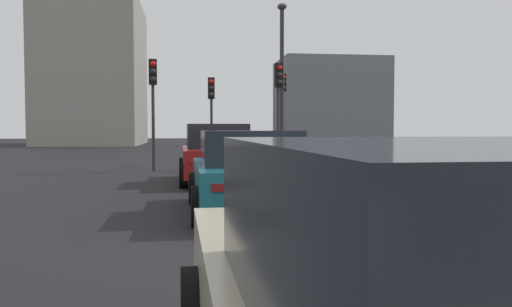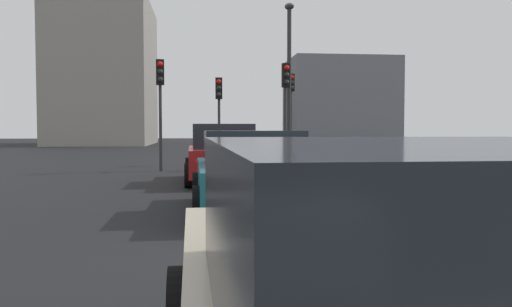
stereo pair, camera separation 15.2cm
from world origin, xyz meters
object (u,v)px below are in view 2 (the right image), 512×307
at_px(car_teal_second, 251,173).
at_px(traffic_light_near_right, 291,98).
at_px(traffic_light_far_left, 160,91).
at_px(car_red_lead, 222,155).
at_px(traffic_light_far_right, 286,93).
at_px(street_lamp_kerbside, 289,70).
at_px(traffic_light_near_left, 219,102).

xyz_separation_m(car_teal_second, traffic_light_near_right, (17.19, -3.79, 2.40)).
distance_m(car_teal_second, traffic_light_far_left, 10.03).
xyz_separation_m(car_red_lead, traffic_light_far_left, (4.13, 2.01, 2.08)).
height_order(car_red_lead, traffic_light_far_right, traffic_light_far_right).
height_order(traffic_light_far_left, street_lamp_kerbside, street_lamp_kerbside).
bearing_deg(car_teal_second, street_lamp_kerbside, -14.17).
xyz_separation_m(traffic_light_far_left, street_lamp_kerbside, (1.16, -4.84, 0.94)).
bearing_deg(car_red_lead, traffic_light_near_left, -2.46).
distance_m(traffic_light_far_left, street_lamp_kerbside, 5.07).
relative_size(car_red_lead, street_lamp_kerbside, 0.67).
relative_size(car_teal_second, traffic_light_far_left, 1.03).
height_order(traffic_light_near_left, traffic_light_far_right, traffic_light_far_right).
relative_size(traffic_light_near_right, street_lamp_kerbside, 0.68).
bearing_deg(traffic_light_near_right, car_red_lead, -24.25).
bearing_deg(car_red_lead, car_teal_second, -178.02).
distance_m(car_red_lead, car_teal_second, 5.40).
xyz_separation_m(car_teal_second, traffic_light_far_left, (9.53, 2.30, 2.14)).
relative_size(traffic_light_near_right, traffic_light_far_left, 1.09).
height_order(car_teal_second, traffic_light_near_right, traffic_light_near_right).
distance_m(traffic_light_near_left, traffic_light_far_left, 3.91).
bearing_deg(traffic_light_near_right, car_teal_second, -17.62).
height_order(car_red_lead, traffic_light_near_right, traffic_light_near_right).
bearing_deg(street_lamp_kerbside, traffic_light_near_left, 52.01).
bearing_deg(car_teal_second, car_red_lead, 2.22).
relative_size(car_teal_second, traffic_light_near_right, 0.94).
height_order(car_teal_second, traffic_light_near_left, traffic_light_near_left).
relative_size(traffic_light_near_left, traffic_light_far_right, 0.92).
bearing_deg(traffic_light_near_left, car_teal_second, 5.69).
xyz_separation_m(car_teal_second, street_lamp_kerbside, (10.69, -2.54, 3.09)).
bearing_deg(traffic_light_far_right, car_red_lead, -37.53).
relative_size(car_teal_second, traffic_light_near_left, 1.11).
xyz_separation_m(traffic_light_near_right, traffic_light_far_right, (-7.10, 1.48, -0.26)).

